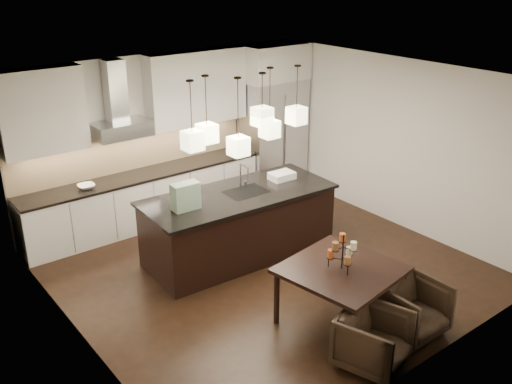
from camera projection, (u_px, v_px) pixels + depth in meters
floor at (264, 269)px, 8.40m from camera, size 5.50×5.50×0.02m
ceiling at (266, 77)px, 7.32m from camera, size 5.50×5.50×0.02m
wall_back at (165, 134)px, 9.87m from camera, size 5.50×0.02×2.80m
wall_front at (433, 256)px, 5.85m from camera, size 5.50×0.02×2.80m
wall_left at (70, 235)px, 6.29m from camera, size 0.02×5.50×2.80m
wall_right at (395, 143)px, 9.43m from camera, size 0.02×5.50×2.80m
refrigerator at (272, 136)px, 10.91m from camera, size 1.20×0.72×2.15m
fridge_panel at (273, 62)px, 10.38m from camera, size 1.26×0.72×0.65m
lower_cabinets at (146, 200)px, 9.64m from camera, size 4.21×0.62×0.88m
countertop at (144, 174)px, 9.47m from camera, size 4.21×0.66×0.04m
backsplash at (134, 151)px, 9.56m from camera, size 4.21×0.02×0.63m
upper_cab_left at (41, 111)px, 8.24m from camera, size 1.25×0.35×1.25m
upper_cab_right at (196, 88)px, 9.75m from camera, size 1.85×0.35×1.25m
hood_canopy at (122, 129)px, 9.02m from camera, size 0.90×0.52×0.24m
hood_chimney at (115, 91)px, 8.87m from camera, size 0.30×0.28×0.96m
fruit_bowl at (86, 186)px, 8.83m from camera, size 0.28×0.28×0.06m
island_body at (239, 226)px, 8.58m from camera, size 2.85×1.26×0.98m
island_top at (239, 195)px, 8.39m from camera, size 2.94×1.35×0.04m
faucet at (241, 176)px, 8.44m from camera, size 0.13×0.27×0.42m
tote_bag at (186, 196)px, 7.78m from camera, size 0.39×0.22×0.38m
food_container at (282, 176)px, 8.89m from camera, size 0.39×0.29×0.11m
dining_table at (340, 295)px, 7.03m from camera, size 1.45×1.45×0.76m
candelabra at (343, 252)px, 6.80m from camera, size 0.42×0.42×0.45m
candle_a at (349, 251)px, 6.92m from camera, size 0.09×0.09×0.10m
candle_b at (331, 254)px, 6.85m from camera, size 0.09×0.09×0.10m
candle_c at (348, 260)px, 6.70m from camera, size 0.09×0.09×0.10m
candle_d at (342, 237)px, 6.89m from camera, size 0.09×0.09×0.10m
candle_e at (335, 246)px, 6.68m from camera, size 0.09×0.09×0.10m
candle_f at (354, 246)px, 6.69m from camera, size 0.09×0.09×0.10m
armchair_left at (373, 340)px, 6.28m from camera, size 0.90×0.91×0.66m
armchair_right at (412, 308)px, 6.84m from camera, size 0.73×0.75×0.68m
pendant_a at (192, 141)px, 7.53m from camera, size 0.24×0.24×0.26m
pendant_b at (207, 133)px, 7.83m from camera, size 0.24×0.24×0.26m
pendant_c at (262, 116)px, 7.93m from camera, size 0.24×0.24×0.26m
pendant_d at (270, 129)px, 8.42m from camera, size 0.24×0.24×0.26m
pendant_e at (296, 115)px, 8.51m from camera, size 0.24×0.24×0.26m
pendant_f at (238, 146)px, 7.76m from camera, size 0.24×0.24×0.26m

